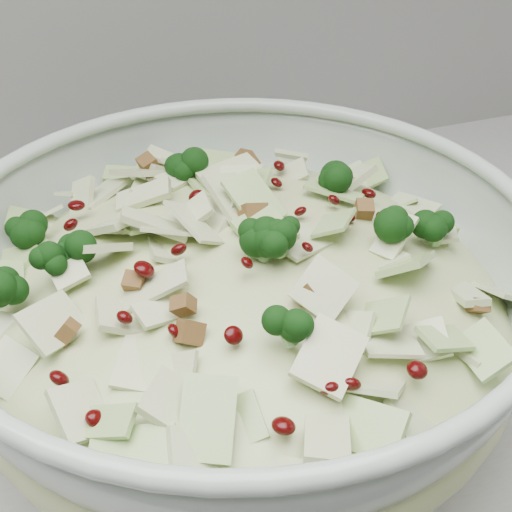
# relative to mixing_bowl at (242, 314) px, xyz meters

# --- Properties ---
(mixing_bowl) EXTENTS (0.51, 0.51, 0.16)m
(mixing_bowl) POSITION_rel_mixing_bowl_xyz_m (0.00, 0.00, 0.00)
(mixing_bowl) COLOR #A1B1A5
(mixing_bowl) RESTS_ON counter
(salad) EXTENTS (0.53, 0.53, 0.16)m
(salad) POSITION_rel_mixing_bowl_xyz_m (0.00, 0.00, 0.03)
(salad) COLOR #B7C184
(salad) RESTS_ON mixing_bowl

